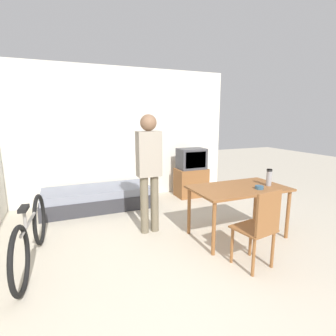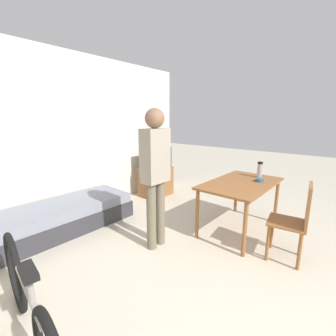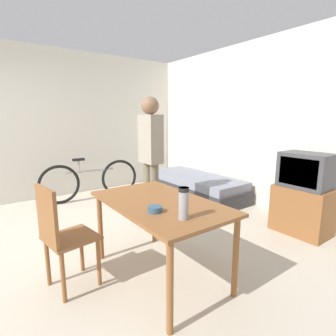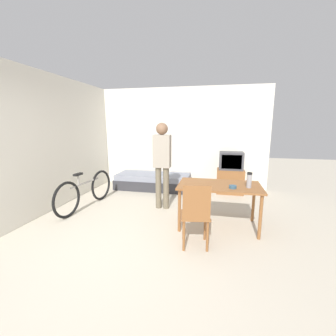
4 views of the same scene
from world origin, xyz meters
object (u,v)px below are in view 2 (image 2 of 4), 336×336
tv (156,173)px  thermos_flask (260,169)px  dining_table (241,188)px  person_standing (155,169)px  wooden_chair (296,219)px  bicycle (29,309)px  mate_bowl (259,180)px  daybed (64,216)px

tv → thermos_flask: (0.15, -2.10, 0.37)m
dining_table → person_standing: (-1.13, 0.62, 0.38)m
dining_table → wooden_chair: bearing=-111.3°
bicycle → tv: bearing=29.7°
thermos_flask → mate_bowl: size_ratio=2.10×
bicycle → mate_bowl: size_ratio=15.20×
dining_table → bicycle: size_ratio=0.76×
wooden_chair → person_standing: 1.71m
bicycle → wooden_chair: bearing=-25.0°
tv → bicycle: (-2.98, -1.70, -0.14)m
wooden_chair → bicycle: (-2.37, 1.10, -0.17)m
daybed → dining_table: dining_table is taller
daybed → wooden_chair: size_ratio=2.13×
bicycle → person_standing: bearing=11.3°
daybed → wooden_chair: wooden_chair is taller
daybed → person_standing: (0.58, -1.36, 0.83)m
bicycle → mate_bowl: (2.89, -0.49, 0.40)m
tv → mate_bowl: size_ratio=9.05×
dining_table → mate_bowl: 0.29m
bicycle → mate_bowl: bearing=-9.7°
tv → person_standing: (-1.42, -1.39, 0.53)m
dining_table → thermos_flask: (0.45, -0.09, 0.22)m
wooden_chair → person_standing: size_ratio=0.54×
daybed → wooden_chair: bearing=-63.3°
dining_table → person_standing: 1.34m
tv → wooden_chair: tv is taller
dining_table → wooden_chair: 0.86m
tv → wooden_chair: bearing=-102.2°
wooden_chair → thermos_flask: 1.09m
bicycle → person_standing: size_ratio=1.01×
daybed → dining_table: 2.66m
dining_table → person_standing: bearing=151.1°
daybed → thermos_flask: thermos_flask is taller
tv → dining_table: 2.04m
daybed → thermos_flask: bearing=-43.9°
tv → mate_bowl: tv is taller
dining_table → wooden_chair: size_ratio=1.43×
person_standing → thermos_flask: size_ratio=7.18×
dining_table → mate_bowl: (0.20, -0.18, 0.10)m
daybed → mate_bowl: 2.94m
daybed → person_standing: bearing=-66.9°
dining_table → thermos_flask: thermos_flask is taller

